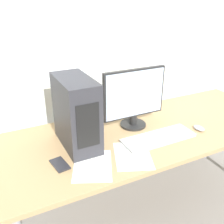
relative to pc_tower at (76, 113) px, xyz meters
The scene contains 9 objects.
wall_back 0.82m from the pc_tower, 42.83° to the left, with size 8.00×0.07×2.70m.
desk 0.60m from the pc_tower, ahead, with size 2.13×0.81×0.75m.
pc_tower is the anchor object (origin of this frame).
monitor_main 0.45m from the pc_tower, ahead, with size 0.47×0.19×0.42m.
keyboard 0.57m from the pc_tower, 20.56° to the right, with size 0.50×0.17×0.02m.
mouse 0.88m from the pc_tower, 13.87° to the right, with size 0.06×0.09×0.02m.
cell_phone 0.32m from the pc_tower, 135.01° to the right, with size 0.09×0.14×0.01m.
paper_sheet_left 0.43m from the pc_tower, 48.14° to the right, with size 0.31×0.35×0.00m.
paper_sheet_front 0.34m from the pc_tower, 91.55° to the right, with size 0.31×0.36×0.00m.
Camera 1 is at (-0.98, -0.94, 1.63)m, focal length 42.00 mm.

